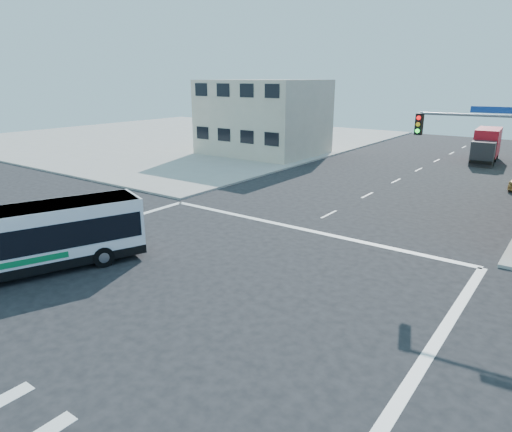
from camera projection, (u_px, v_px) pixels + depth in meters
The scene contains 6 objects.
ground at pixel (180, 289), 18.43m from camera, with size 120.00×120.00×0.00m, color black.
sidewalk_nw at pixel (181, 137), 65.20m from camera, with size 50.00×50.00×0.15m, color #99958E.
building_west at pixel (263, 118), 50.05m from camera, with size 12.06×10.06×8.00m.
signal_mast_ne at pixel (494, 154), 20.09m from camera, with size 7.91×1.13×8.07m.
transit_bus at pixel (9, 241), 19.19m from camera, with size 6.14×11.05×3.24m.
box_truck at pixel (486, 146), 45.93m from camera, with size 2.72×7.42×3.27m.
Camera 1 is at (12.38, -11.74, 8.17)m, focal length 32.00 mm.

